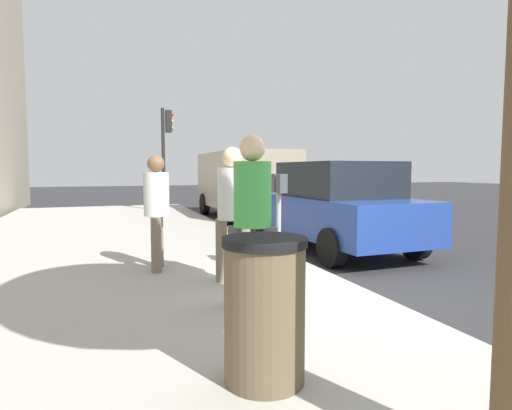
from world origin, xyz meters
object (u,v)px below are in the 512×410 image
object	(u,v)px
pedestrian_at_meter	(232,204)
parked_sedan_near	(334,206)
traffic_signal	(166,142)
pedestrian_bystander	(252,206)
trash_bin	(265,309)
parked_van_far	(244,181)
parking_officer	(157,203)
parking_meter	(279,202)

from	to	relation	value
pedestrian_at_meter	parked_sedan_near	xyz separation A→B (m)	(2.35, -2.83, -0.29)
pedestrian_at_meter	traffic_signal	size ratio (longest dim) A/B	0.49
pedestrian_bystander	trash_bin	xyz separation A→B (m)	(-1.55, 0.45, -0.58)
pedestrian_bystander	parked_van_far	world-z (taller)	parked_van_far
parked_sedan_near	trash_bin	distance (m)	5.93
pedestrian_at_meter	parked_sedan_near	bearing A→B (deg)	5.44
parking_officer	trash_bin	world-z (taller)	parking_officer
pedestrian_at_meter	parked_van_far	size ratio (longest dim) A/B	0.34
parking_officer	traffic_signal	distance (m)	9.18
pedestrian_bystander	parked_sedan_near	xyz separation A→B (m)	(3.33, -2.90, -0.34)
parking_meter	parking_officer	distance (m)	1.79
parking_meter	parked_van_far	size ratio (longest dim) A/B	0.27
parked_sedan_near	parked_van_far	size ratio (longest dim) A/B	0.85
parked_sedan_near	parked_van_far	world-z (taller)	parked_van_far
pedestrian_at_meter	parking_officer	distance (m)	1.40
parking_officer	trash_bin	distance (m)	3.70
traffic_signal	parking_meter	bearing A→B (deg)	-179.00
parked_van_far	traffic_signal	xyz separation A→B (m)	(1.90, 2.24, 1.32)
pedestrian_bystander	pedestrian_at_meter	bearing A→B (deg)	31.75
parked_van_far	trash_bin	size ratio (longest dim) A/B	5.17
pedestrian_bystander	parked_sedan_near	distance (m)	4.43
pedestrian_bystander	parked_sedan_near	size ratio (longest dim) A/B	0.41
parking_meter	parking_officer	bearing A→B (deg)	62.20
pedestrian_bystander	traffic_signal	distance (m)	11.16
pedestrian_at_meter	pedestrian_bystander	world-z (taller)	pedestrian_bystander
parked_van_far	pedestrian_bystander	bearing A→B (deg)	162.43
parked_sedan_near	pedestrian_at_meter	bearing A→B (deg)	129.74
parked_van_far	traffic_signal	distance (m)	3.21
parking_officer	trash_bin	size ratio (longest dim) A/B	1.67
parking_meter	traffic_signal	distance (m)	9.89
parking_meter	parked_van_far	xyz separation A→B (m)	(7.89, -2.07, 0.09)
parking_meter	pedestrian_at_meter	bearing A→B (deg)	111.34
parked_sedan_near	traffic_signal	world-z (taller)	traffic_signal
parked_sedan_near	traffic_signal	xyz separation A→B (m)	(7.73, 2.24, 1.68)
parked_van_far	parking_officer	bearing A→B (deg)	152.67
parking_meter	pedestrian_at_meter	world-z (taller)	pedestrian_at_meter
pedestrian_at_meter	trash_bin	bearing A→B (deg)	-136.07
traffic_signal	pedestrian_at_meter	bearing A→B (deg)	176.63
pedestrian_at_meter	traffic_signal	world-z (taller)	traffic_signal
pedestrian_bystander	parked_van_far	size ratio (longest dim) A/B	0.35
traffic_signal	trash_bin	distance (m)	12.81
parked_sedan_near	parked_van_far	bearing A→B (deg)	0.02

